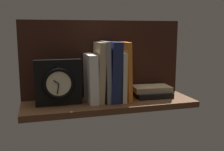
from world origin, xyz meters
TOP-DOWN VIEW (x-y plane):
  - ground_plane at (0.00, 0.00)cm, footprint 72.99×22.06cm
  - back_panel at (0.00, 10.43)cm, footprint 72.99×1.20cm
  - book_white_catcher at (-7.75, 1.96)cm, footprint 3.87×14.67cm
  - book_tan_shortstories at (-4.24, 1.96)cm, footprint 4.08×13.29cm
  - book_gray_chess at (-1.61, 1.96)cm, footprint 2.21×14.26cm
  - book_navy_bierce at (1.68, 1.96)cm, footprint 5.10×15.41cm
  - book_cream_twain at (4.97, 1.96)cm, footprint 1.95×15.74cm
  - book_orange_pandolfini at (7.11, 1.96)cm, footprint 2.48×15.27cm
  - framed_clock at (-21.28, 0.56)cm, footprint 18.49×5.79cm
  - book_stack_side at (20.59, 2.77)cm, footprint 17.46×12.61cm

SIDE VIEW (x-z plane):
  - ground_plane at x=0.00cm, z-range -2.50..0.00cm
  - book_stack_side at x=20.59cm, z-range -0.08..4.72cm
  - framed_clock at x=-21.28cm, z-range 0.00..18.48cm
  - book_white_catcher at x=-7.75cm, z-range -0.02..20.10cm
  - book_cream_twain at x=4.97cm, z-range 0.00..20.78cm
  - book_tan_shortstories at x=-4.24cm, z-range -0.06..24.97cm
  - book_orange_pandolfini at x=7.11cm, z-range -0.02..24.98cm
  - book_navy_bierce at x=1.68cm, z-range -0.07..25.17cm
  - book_gray_chess at x=-1.61cm, z-range -0.01..25.33cm
  - back_panel at x=0.00cm, z-range 0.00..34.14cm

